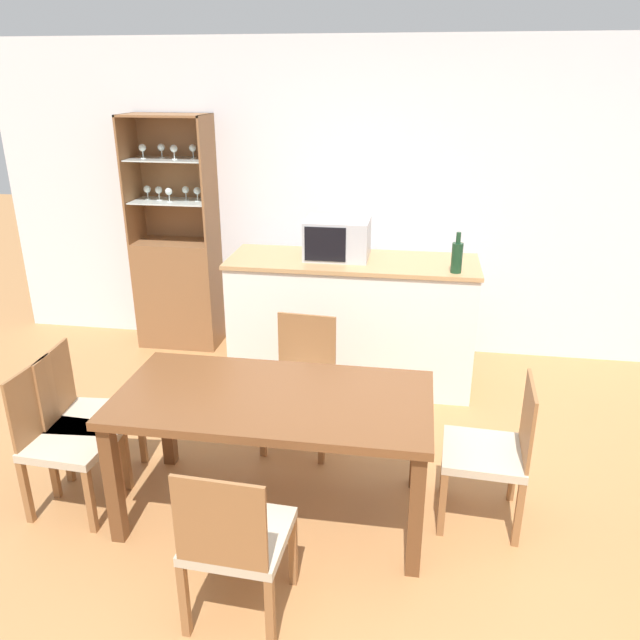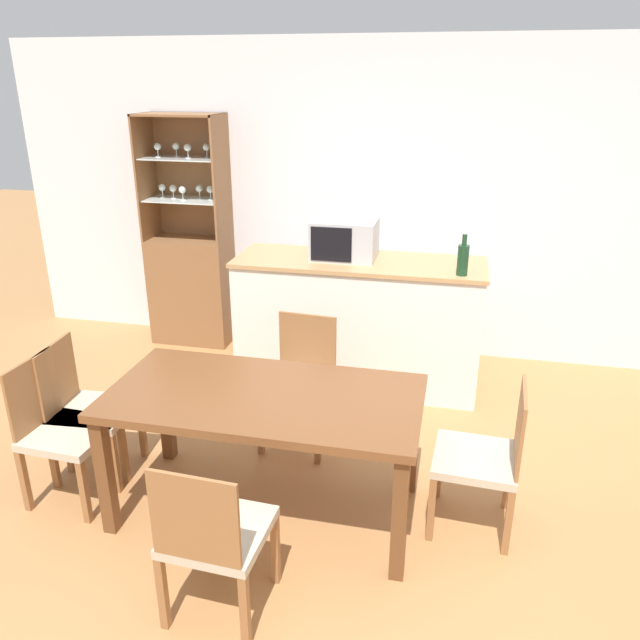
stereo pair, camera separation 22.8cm
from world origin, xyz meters
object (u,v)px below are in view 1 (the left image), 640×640
(display_cabinet, at_px, (179,277))
(dining_chair_side_left_far, at_px, (87,417))
(dining_chair_head_far, at_px, (301,383))
(dining_chair_head_near, at_px, (235,540))
(dining_chair_side_left_near, at_px, (65,439))
(microwave, at_px, (337,239))
(wine_bottle, at_px, (457,257))
(dining_table, at_px, (274,410))
(dining_chair_side_right_far, at_px, (492,452))

(display_cabinet, xyz_separation_m, dining_chair_side_left_far, (0.22, -2.06, -0.19))
(dining_chair_head_far, relative_size, dining_chair_head_near, 1.00)
(dining_chair_head_far, height_order, dining_chair_head_near, same)
(display_cabinet, relative_size, dining_chair_head_near, 2.38)
(dining_chair_side_left_near, xyz_separation_m, microwave, (1.24, 1.81, 0.71))
(dining_chair_side_left_far, bearing_deg, display_cabinet, -178.43)
(dining_chair_side_left_far, bearing_deg, dining_chair_side_left_near, -4.51)
(wine_bottle, bearing_deg, dining_chair_head_far, -143.19)
(dining_chair_side_left_far, relative_size, dining_chair_head_far, 1.00)
(dining_table, height_order, dining_chair_side_left_far, dining_chair_side_left_far)
(wine_bottle, bearing_deg, dining_chair_side_right_far, -82.44)
(dining_chair_side_right_far, bearing_deg, dining_chair_side_left_near, 99.24)
(dining_chair_head_near, bearing_deg, wine_bottle, 69.12)
(dining_chair_head_far, bearing_deg, dining_chair_side_left_far, 32.54)
(dining_chair_head_far, bearing_deg, wine_bottle, -138.93)
(dining_chair_side_left_near, bearing_deg, display_cabinet, -171.50)
(dining_chair_side_left_far, xyz_separation_m, dining_chair_head_near, (1.14, -0.85, 0.00))
(dining_chair_side_right_far, bearing_deg, dining_table, 99.23)
(display_cabinet, distance_m, dining_chair_head_far, 1.99)
(dining_chair_side_left_far, bearing_deg, wine_bottle, 117.89)
(dining_chair_head_far, relative_size, microwave, 1.77)
(dining_chair_head_far, bearing_deg, dining_chair_head_near, 94.04)
(microwave, relative_size, wine_bottle, 1.65)
(dining_chair_side_right_far, bearing_deg, display_cabinet, 53.70)
(dining_chair_head_near, bearing_deg, dining_chair_head_far, 92.71)
(dining_chair_head_near, xyz_separation_m, wine_bottle, (0.96, 2.18, 0.68))
(display_cabinet, bearing_deg, dining_table, -58.06)
(dining_table, relative_size, wine_bottle, 5.77)
(dining_chair_head_near, relative_size, wine_bottle, 2.93)
(dining_table, xyz_separation_m, dining_chair_head_near, (-0.00, -0.73, -0.21))
(display_cabinet, height_order, microwave, display_cabinet)
(dining_table, bearing_deg, dining_chair_side_right_far, 6.06)
(dining_table, bearing_deg, microwave, 86.55)
(microwave, bearing_deg, dining_chair_side_left_near, -124.36)
(display_cabinet, bearing_deg, wine_bottle, -17.36)
(dining_table, bearing_deg, display_cabinet, 121.94)
(dining_chair_side_right_far, xyz_separation_m, dining_chair_head_near, (-1.14, -0.85, 0.00))
(dining_chair_side_left_near, bearing_deg, dining_chair_head_far, 129.90)
(dining_chair_side_right_far, xyz_separation_m, microwave, (-1.04, 1.57, 0.71))
(dining_chair_side_left_far, distance_m, wine_bottle, 2.58)
(wine_bottle, bearing_deg, dining_chair_side_left_near, -143.18)
(display_cabinet, bearing_deg, dining_chair_side_left_near, -84.57)
(microwave, bearing_deg, dining_table, -93.45)
(dining_table, distance_m, dining_chair_side_right_far, 1.16)
(dining_chair_side_right_far, height_order, dining_chair_side_left_far, same)
(dining_table, xyz_separation_m, microwave, (0.10, 1.69, 0.50))
(dining_chair_side_left_far, xyz_separation_m, microwave, (1.24, 1.57, 0.71))
(dining_chair_head_near, bearing_deg, dining_chair_side_left_far, 145.99)
(dining_chair_side_right_far, bearing_deg, dining_chair_head_near, 130.02)
(dining_chair_side_left_near, distance_m, microwave, 2.31)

